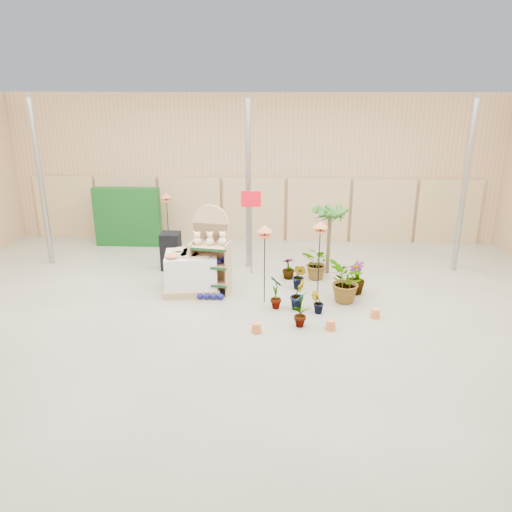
{
  "coord_description": "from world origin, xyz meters",
  "views": [
    {
      "loc": [
        0.85,
        -9.26,
        4.74
      ],
      "look_at": [
        0.3,
        1.5,
        1.0
      ],
      "focal_mm": 35.0,
      "sensor_mm": 36.0,
      "label": 1
    }
  ],
  "objects": [
    {
      "name": "pallet_stack",
      "position": [
        -1.26,
        1.78,
        0.47
      ],
      "size": [
        1.46,
        1.27,
        0.98
      ],
      "rotation": [
        0.0,
        0.0,
        0.14
      ],
      "color": "#9F865A",
      "rests_on": "ground"
    },
    {
      "name": "gazing_balls_shelf",
      "position": [
        -0.78,
        1.66,
        0.83
      ],
      "size": [
        0.77,
        0.26,
        0.15
      ],
      "color": "navy",
      "rests_on": "display_shelf"
    },
    {
      "name": "potted_plant_9",
      "position": [
        1.67,
        0.65,
        0.26
      ],
      "size": [
        0.31,
        0.27,
        0.51
      ],
      "primitive_type": "imported",
      "rotation": [
        0.0,
        0.0,
        3.29
      ],
      "color": "#27571C",
      "rests_on": "ground"
    },
    {
      "name": "charcoal_planters",
      "position": [
        -2.07,
        3.24,
        0.5
      ],
      "size": [
        0.5,
        0.5,
        1.0
      ],
      "color": "black",
      "rests_on": "ground"
    },
    {
      "name": "potted_plant_6",
      "position": [
        1.81,
        2.68,
        0.43
      ],
      "size": [
        1.02,
        1.01,
        0.86
      ],
      "primitive_type": "imported",
      "rotation": [
        0.0,
        0.0,
        5.58
      ],
      "color": "#27571C",
      "rests_on": "ground"
    },
    {
      "name": "bird_table_back",
      "position": [
        -2.47,
        4.79,
        1.63
      ],
      "size": [
        0.34,
        0.34,
        1.76
      ],
      "color": "black",
      "rests_on": "ground"
    },
    {
      "name": "potted_plant_1",
      "position": [
        1.26,
        0.87,
        0.34
      ],
      "size": [
        0.45,
        0.48,
        0.68
      ],
      "primitive_type": "imported",
      "rotation": [
        0.0,
        0.0,
        1.04
      ],
      "color": "#27571C",
      "rests_on": "ground"
    },
    {
      "name": "potted_plant_8",
      "position": [
        1.29,
        0.02,
        0.41
      ],
      "size": [
        0.49,
        0.52,
        0.82
      ],
      "primitive_type": "imported",
      "rotation": [
        0.0,
        0.0,
        4.1
      ],
      "color": "#27571C",
      "rests_on": "ground"
    },
    {
      "name": "potted_plant_5",
      "position": [
        1.33,
        1.98,
        0.33
      ],
      "size": [
        0.46,
        0.45,
        0.65
      ],
      "primitive_type": "imported",
      "rotation": [
        0.0,
        0.0,
        5.59
      ],
      "color": "#27571C",
      "rests_on": "ground"
    },
    {
      "name": "trellis_stock",
      "position": [
        -3.8,
        5.2,
        0.9
      ],
      "size": [
        2.0,
        0.3,
        1.8
      ],
      "primitive_type": "cube",
      "color": "#0E4113",
      "rests_on": "ground"
    },
    {
      "name": "potted_plant_4",
      "position": [
        2.35,
        2.05,
        0.32
      ],
      "size": [
        0.41,
        0.37,
        0.65
      ],
      "primitive_type": "imported",
      "rotation": [
        0.0,
        0.0,
        3.65
      ],
      "color": "#27571C",
      "rests_on": "ground"
    },
    {
      "name": "bird_table_right",
      "position": [
        1.76,
        1.74,
        1.65
      ],
      "size": [
        0.34,
        0.34,
        1.78
      ],
      "color": "black",
      "rests_on": "ground"
    },
    {
      "name": "gazing_balls_floor",
      "position": [
        -0.75,
        1.36,
        0.07
      ],
      "size": [
        0.63,
        0.39,
        0.15
      ],
      "color": "navy",
      "rests_on": "ground"
    },
    {
      "name": "potted_plant_10",
      "position": [
        2.36,
        1.26,
        0.5
      ],
      "size": [
        0.83,
        0.95,
        1.01
      ],
      "primitive_type": "imported",
      "rotation": [
        0.0,
        0.0,
        4.66
      ],
      "color": "#27571C",
      "rests_on": "ground"
    },
    {
      "name": "potted_plant_0",
      "position": [
        0.79,
        0.84,
        0.4
      ],
      "size": [
        0.46,
        0.5,
        0.79
      ],
      "primitive_type": "imported",
      "rotation": [
        0.0,
        0.0,
        2.11
      ],
      "color": "#27571C",
      "rests_on": "ground"
    },
    {
      "name": "teddy_bears",
      "position": [
        -0.75,
        1.68,
        1.33
      ],
      "size": [
        0.77,
        0.2,
        0.32
      ],
      "color": "beige",
      "rests_on": "display_shelf"
    },
    {
      "name": "offer_sign",
      "position": [
        0.1,
        2.98,
        1.57
      ],
      "size": [
        0.5,
        0.08,
        2.2
      ],
      "color": "gray",
      "rests_on": "ground"
    },
    {
      "name": "potted_plant_3",
      "position": [
        2.65,
        1.8,
        0.4
      ],
      "size": [
        0.58,
        0.58,
        0.8
      ],
      "primitive_type": "imported",
      "rotation": [
        0.0,
        0.0,
        5.07
      ],
      "color": "#27571C",
      "rests_on": "ground"
    },
    {
      "name": "bird_table_front",
      "position": [
        0.51,
        1.19,
        1.69
      ],
      "size": [
        0.34,
        0.34,
        1.82
      ],
      "color": "black",
      "rests_on": "ground"
    },
    {
      "name": "potted_plant_11",
      "position": [
        1.07,
        2.67,
        0.28
      ],
      "size": [
        0.4,
        0.4,
        0.57
      ],
      "primitive_type": "imported",
      "rotation": [
        0.0,
        0.0,
        3.45
      ],
      "color": "#27571C",
      "rests_on": "ground"
    },
    {
      "name": "palm",
      "position": [
        2.1,
        3.12,
        1.62
      ],
      "size": [
        0.7,
        0.7,
        1.89
      ],
      "color": "brown",
      "rests_on": "ground"
    },
    {
      "name": "display_shelf",
      "position": [
        -0.78,
        1.78,
        0.96
      ],
      "size": [
        0.95,
        0.68,
        2.1
      ],
      "rotation": [
        0.0,
        0.0,
        -0.15
      ],
      "color": "tan",
      "rests_on": "ground"
    },
    {
      "name": "room",
      "position": [
        0.0,
        0.91,
        2.21
      ],
      "size": [
        15.2,
        12.1,
        4.7
      ],
      "color": "gray",
      "rests_on": "ground"
    }
  ]
}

